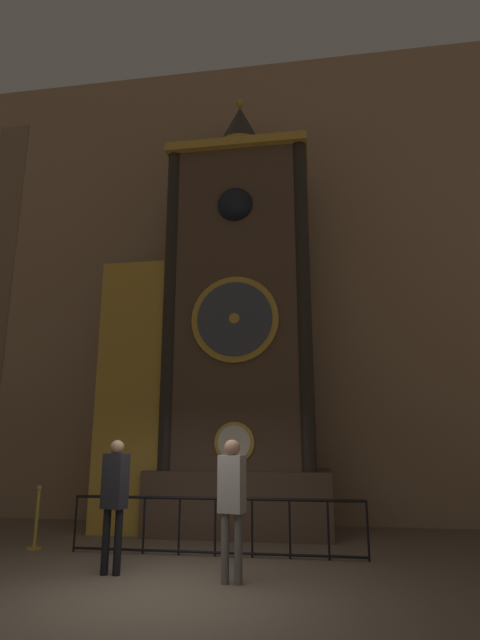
% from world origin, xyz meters
% --- Properties ---
extents(ground_plane, '(28.00, 28.00, 0.00)m').
position_xyz_m(ground_plane, '(0.00, 0.00, 0.00)').
color(ground_plane, brown).
extents(cathedral_back_wall, '(24.00, 0.32, 12.13)m').
position_xyz_m(cathedral_back_wall, '(-0.09, 5.58, 6.06)').
color(cathedral_back_wall, '#997A5B').
rests_on(cathedral_back_wall, ground_plane).
extents(clock_tower, '(4.88, 1.84, 10.09)m').
position_xyz_m(clock_tower, '(-0.09, 4.13, 4.10)').
color(clock_tower, brown).
rests_on(clock_tower, ground_plane).
extents(railing_fence, '(4.94, 0.05, 0.92)m').
position_xyz_m(railing_fence, '(0.25, 2.12, 0.51)').
color(railing_fence, black).
rests_on(railing_fence, ground_plane).
extents(visitor_near, '(0.39, 0.31, 1.84)m').
position_xyz_m(visitor_near, '(-0.97, 0.77, 1.11)').
color(visitor_near, black).
rests_on(visitor_near, ground_plane).
extents(visitor_far, '(0.39, 0.30, 1.85)m').
position_xyz_m(visitor_far, '(0.79, 0.58, 1.12)').
color(visitor_far, '#58554F').
rests_on(visitor_far, ground_plane).
extents(stanchion_post, '(0.28, 0.28, 1.06)m').
position_xyz_m(stanchion_post, '(-2.97, 2.21, 0.34)').
color(stanchion_post, '#B28E33').
rests_on(stanchion_post, ground_plane).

